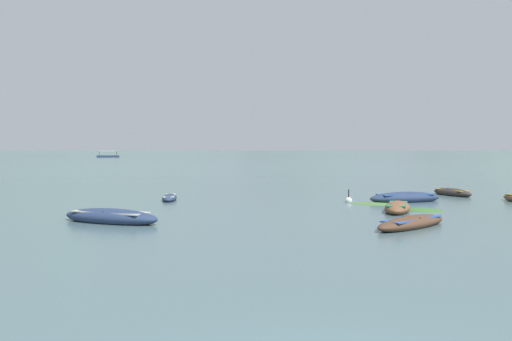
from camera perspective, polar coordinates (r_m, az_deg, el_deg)
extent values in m
plane|color=#476066|center=(1505.79, 1.53, 2.20)|extent=(6000.00, 6000.00, 0.00)
cone|color=#4C5B56|center=(2014.72, -20.16, 9.23)|extent=(1463.52, 1463.52, 500.95)
cone|color=#4C5B56|center=(2119.86, 5.76, 5.87)|extent=(993.90, 993.90, 269.47)
ellipsoid|color=navy|center=(31.08, -9.28, -2.92)|extent=(1.19, 3.14, 0.42)
cube|color=#B7B2A3|center=(31.07, -9.28, -2.69)|extent=(0.86, 2.26, 0.05)
cube|color=navy|center=(31.07, -9.28, -2.60)|extent=(0.57, 0.15, 0.04)
ellipsoid|color=#2D2826|center=(35.94, 20.35, -2.25)|extent=(2.12, 3.50, 0.57)
cube|color=orange|center=(35.92, 20.35, -1.98)|extent=(1.53, 2.52, 0.05)
cube|color=#2D2826|center=(35.92, 20.35, -1.90)|extent=(0.70, 0.32, 0.04)
ellipsoid|color=navy|center=(30.80, 15.73, -2.86)|extent=(4.60, 2.78, 0.70)
cube|color=#28519E|center=(30.78, 15.74, -2.48)|extent=(3.31, 2.00, 0.05)
cube|color=navy|center=(30.78, 15.74, -2.38)|extent=(0.39, 0.92, 0.04)
ellipsoid|color=brown|center=(25.87, 14.96, -3.89)|extent=(2.10, 3.70, 0.61)
cube|color=#197A56|center=(25.85, 14.96, -3.49)|extent=(1.51, 2.66, 0.05)
cube|color=brown|center=(25.84, 14.97, -3.38)|extent=(0.77, 0.30, 0.04)
ellipsoid|color=navy|center=(22.15, -15.37, -4.86)|extent=(4.65, 3.00, 0.70)
cube|color=#B7B2A3|center=(22.12, -15.37, -4.32)|extent=(3.35, 2.16, 0.05)
cube|color=navy|center=(22.12, -15.37, -4.19)|extent=(0.44, 0.90, 0.04)
ellipsoid|color=#4C3323|center=(20.92, 16.40, -5.42)|extent=(3.86, 3.93, 0.54)
cube|color=#28519E|center=(20.90, 16.41, -4.98)|extent=(2.78, 2.83, 0.05)
cube|color=#4C3323|center=(20.90, 16.41, -4.85)|extent=(0.60, 0.58, 0.04)
cube|color=navy|center=(195.33, -15.63, 1.44)|extent=(8.16, 4.95, 0.90)
cylinder|color=#4C4742|center=(196.41, -14.78, 1.78)|extent=(0.10, 0.10, 1.80)
cylinder|color=#4C4742|center=(194.46, -14.75, 1.78)|extent=(0.10, 0.10, 1.80)
cylinder|color=#4C4742|center=(196.22, -16.50, 1.77)|extent=(0.10, 0.10, 1.80)
cylinder|color=#4C4742|center=(194.27, -16.49, 1.76)|extent=(0.10, 0.10, 1.80)
cube|color=beige|center=(195.32, -15.63, 2.04)|extent=(6.86, 4.15, 0.12)
sphere|color=silver|center=(29.82, 9.93, -3.23)|extent=(0.40, 0.40, 0.40)
cylinder|color=black|center=(29.80, 9.93, -2.62)|extent=(0.06, 0.06, 0.64)
ellipsoid|color=#38662D|center=(26.82, 17.30, -4.09)|extent=(2.81, 2.70, 0.14)
ellipsoid|color=#477033|center=(29.10, 12.71, -3.55)|extent=(3.10, 2.20, 0.14)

